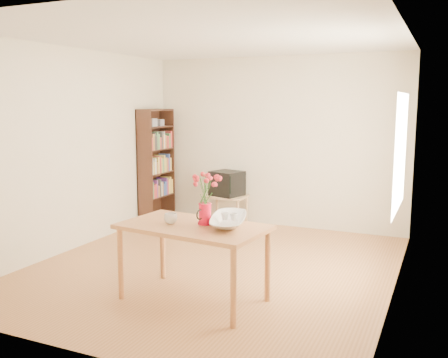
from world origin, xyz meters
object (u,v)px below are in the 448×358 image
at_px(bowl, 229,201).
at_px(television, 227,183).
at_px(mug, 171,218).
at_px(pitcher, 205,215).
at_px(table, 193,233).

bearing_deg(bowl, television, 114.06).
distance_m(mug, bowl, 0.59).
bearing_deg(bowl, pitcher, -157.98).
relative_size(mug, bowl, 0.26).
xyz_separation_m(mug, television, (-0.72, 2.98, -0.14)).
relative_size(table, bowl, 2.97).
relative_size(table, pitcher, 6.81).
bearing_deg(television, pitcher, -53.42).
xyz_separation_m(table, television, (-0.95, 2.95, -0.01)).
relative_size(table, television, 2.71).
xyz_separation_m(mug, bowl, (0.52, 0.19, 0.18)).
xyz_separation_m(table, mug, (-0.22, -0.04, 0.13)).
relative_size(pitcher, mug, 1.68).
bearing_deg(pitcher, bowl, 35.11).
distance_m(mug, television, 3.07).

